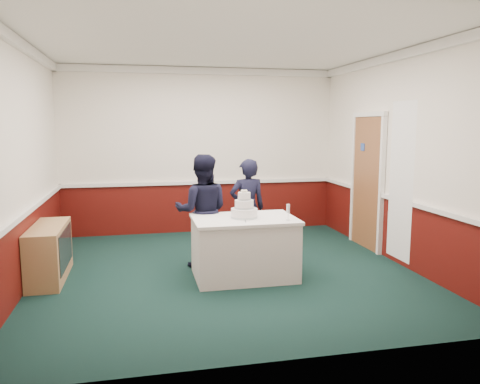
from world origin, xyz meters
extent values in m
plane|color=black|center=(0.00, 0.00, 0.00)|extent=(5.00, 5.00, 0.00)
cube|color=white|center=(0.00, 2.48, 1.50)|extent=(5.00, 0.05, 3.00)
cube|color=white|center=(-2.48, 0.00, 1.50)|extent=(0.05, 5.00, 3.00)
cube|color=white|center=(2.48, 0.00, 1.50)|extent=(0.05, 5.00, 3.00)
cube|color=white|center=(0.00, 0.00, 2.98)|extent=(5.00, 5.00, 0.05)
cube|color=#4E0E0A|center=(0.00, 2.48, 0.45)|extent=(5.00, 0.02, 0.90)
cube|color=white|center=(0.00, 2.47, 0.92)|extent=(4.98, 0.05, 0.06)
cube|color=white|center=(0.00, 2.46, 2.93)|extent=(5.00, 0.08, 0.12)
cube|color=brown|center=(2.46, 0.80, 1.05)|extent=(0.05, 0.90, 2.10)
cube|color=#234799|center=(2.44, 0.95, 1.62)|extent=(0.01, 0.12, 0.12)
cube|color=white|center=(2.42, -0.25, 1.20)|extent=(0.02, 0.60, 2.20)
cube|color=tan|center=(-2.28, 0.17, 0.35)|extent=(0.40, 1.20, 0.70)
cube|color=black|center=(-2.07, 0.17, 0.40)|extent=(0.01, 1.00, 0.50)
cube|color=white|center=(0.19, -0.28, 0.38)|extent=(1.28, 0.88, 0.76)
cube|color=white|center=(0.19, -0.28, 0.77)|extent=(1.32, 0.92, 0.04)
cylinder|color=white|center=(0.19, -0.28, 0.85)|extent=(0.34, 0.34, 0.12)
cylinder|color=#B8BFC4|center=(0.19, -0.28, 0.80)|extent=(0.35, 0.35, 0.03)
cylinder|color=white|center=(0.19, -0.28, 0.97)|extent=(0.24, 0.24, 0.11)
cylinder|color=#B8BFC4|center=(0.19, -0.28, 0.92)|extent=(0.25, 0.25, 0.02)
cylinder|color=white|center=(0.19, -0.28, 1.07)|extent=(0.16, 0.16, 0.10)
cylinder|color=#B8BFC4|center=(0.19, -0.28, 1.03)|extent=(0.17, 0.17, 0.02)
sphere|color=#EDE5C9|center=(0.19, -0.28, 1.14)|extent=(0.03, 0.03, 0.03)
sphere|color=#EDE5C9|center=(0.22, -0.26, 1.14)|extent=(0.03, 0.03, 0.03)
sphere|color=#EDE5C9|center=(0.17, -0.25, 1.14)|extent=(0.03, 0.03, 0.03)
sphere|color=#EDE5C9|center=(0.21, -0.30, 1.14)|extent=(0.03, 0.03, 0.03)
sphere|color=#EDE5C9|center=(0.16, -0.29, 1.14)|extent=(0.03, 0.03, 0.03)
cube|color=silver|center=(0.16, -0.48, 0.79)|extent=(0.06, 0.22, 0.00)
cylinder|color=silver|center=(0.69, -0.56, 0.79)|extent=(0.05, 0.05, 0.01)
cylinder|color=silver|center=(0.69, -0.56, 0.84)|extent=(0.01, 0.01, 0.09)
cylinder|color=silver|center=(0.69, -0.56, 0.94)|extent=(0.04, 0.04, 0.11)
imported|color=black|center=(-0.28, 0.30, 0.79)|extent=(0.86, 0.72, 1.58)
imported|color=black|center=(0.45, 0.65, 0.74)|extent=(0.56, 0.38, 1.48)
camera|label=1|loc=(-1.12, -6.05, 1.97)|focal=35.00mm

